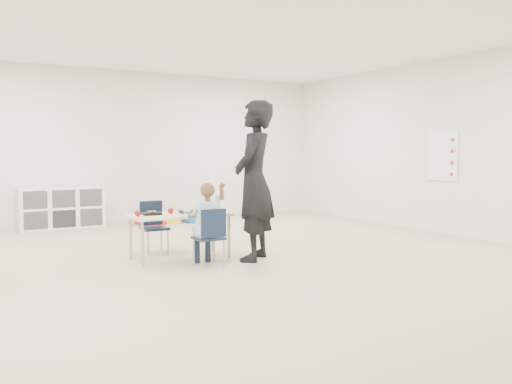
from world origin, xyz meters
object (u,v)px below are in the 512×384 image
table (180,236)px  child (208,220)px  chair_near (209,237)px  cubby_shelf (62,208)px  adult (254,181)px

table → child: 0.60m
chair_near → child: bearing=0.0°
chair_near → cubby_shelf: cubby_shelf is taller
chair_near → child: child is taller
table → adult: adult is taller
table → cubby_shelf: cubby_shelf is taller
table → cubby_shelf: size_ratio=0.88×
adult → table: bearing=-79.4°
chair_near → adult: (0.62, 0.01, 0.63)m
table → chair_near: bearing=-74.0°
table → adult: (0.75, -0.52, 0.68)m
chair_near → child: size_ratio=0.63×
child → cubby_shelf: child is taller
table → chair_near: 0.55m
child → cubby_shelf: (-0.88, 4.04, -0.18)m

